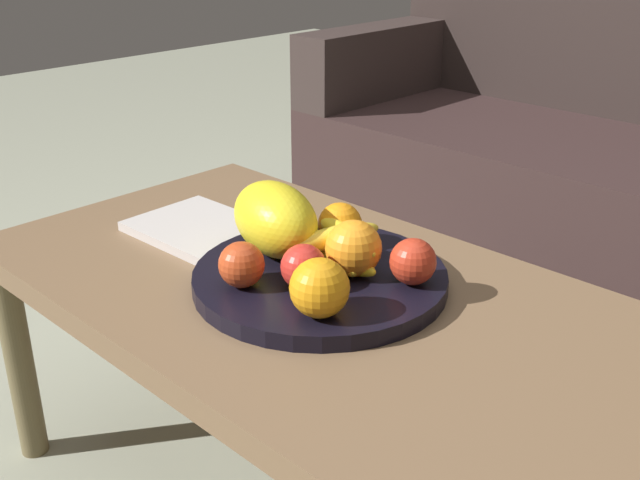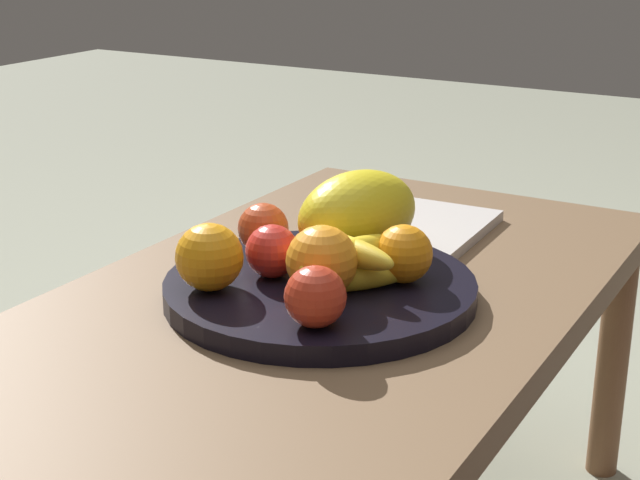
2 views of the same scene
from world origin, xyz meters
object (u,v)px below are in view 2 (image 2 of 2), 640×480
object	(u,v)px
melon_large_front	(358,214)
orange_left	(403,254)
coffee_table	(298,346)
apple_front	(272,251)
magazine	(416,230)
apple_left	(263,228)
banana_bunch	(347,265)
apple_right	(315,297)
orange_front	(321,261)
fruit_bowl	(320,289)
orange_right	(209,257)

from	to	relation	value
melon_large_front	orange_left	distance (m)	0.11
coffee_table	apple_front	world-z (taller)	apple_front
apple_front	magazine	distance (m)	0.31
orange_left	apple_left	xyz separation A→B (m)	(-0.00, -0.20, -0.00)
melon_large_front	magazine	bearing A→B (deg)	179.93
melon_large_front	banana_bunch	size ratio (longest dim) A/B	1.06
apple_front	apple_right	bearing A→B (deg)	49.77
melon_large_front	orange_left	size ratio (longest dim) A/B	2.57
orange_front	apple_left	size ratio (longest dim) A/B	1.26
fruit_bowl	banana_bunch	size ratio (longest dim) A/B	2.20
apple_left	magazine	world-z (taller)	apple_left
orange_front	apple_right	distance (m)	0.09
apple_left	melon_large_front	bearing A→B (deg)	114.24
apple_front	magazine	xyz separation A→B (m)	(-0.30, 0.05, -0.05)
coffee_table	apple_front	xyz separation A→B (m)	(-0.02, -0.05, 0.11)
coffee_table	melon_large_front	bearing A→B (deg)	177.26
orange_right	magazine	xyz separation A→B (m)	(-0.37, 0.10, -0.06)
apple_front	orange_right	bearing A→B (deg)	-29.79
melon_large_front	orange_right	world-z (taller)	melon_large_front
apple_right	magazine	xyz separation A→B (m)	(-0.40, -0.06, -0.05)
orange_right	banana_bunch	world-z (taller)	orange_right
fruit_bowl	apple_right	xyz separation A→B (m)	(0.12, 0.06, 0.05)
fruit_bowl	apple_front	xyz separation A→B (m)	(0.02, -0.05, 0.05)
apple_right	orange_right	bearing A→B (deg)	-100.43
orange_front	orange_right	distance (m)	0.13
coffee_table	orange_left	world-z (taller)	orange_left
coffee_table	melon_large_front	size ratio (longest dim) A/B	6.53
coffee_table	orange_right	distance (m)	0.15
orange_front	magazine	bearing A→B (deg)	-175.33
coffee_table	banana_bunch	world-z (taller)	banana_bunch
melon_large_front	orange_left	world-z (taller)	melon_large_front
orange_left	magazine	size ratio (longest dim) A/B	0.28
apple_front	apple_right	distance (m)	0.16
apple_left	coffee_table	bearing A→B (deg)	49.94
apple_front	banana_bunch	bearing A→B (deg)	98.85
coffee_table	apple_right	bearing A→B (deg)	41.73
fruit_bowl	apple_left	world-z (taller)	apple_left
orange_left	apple_right	world-z (taller)	orange_left
apple_front	orange_front	bearing A→B (deg)	74.97
apple_front	apple_left	distance (m)	0.09
orange_front	apple_front	size ratio (longest dim) A/B	1.28
fruit_bowl	orange_left	size ratio (longest dim) A/B	5.37
coffee_table	melon_large_front	xyz separation A→B (m)	(-0.14, 0.01, 0.13)
fruit_bowl	apple_front	world-z (taller)	apple_front
orange_front	magazine	world-z (taller)	orange_front
orange_front	orange_left	world-z (taller)	orange_front
melon_large_front	magazine	world-z (taller)	melon_large_front
orange_front	banana_bunch	world-z (taller)	orange_front
fruit_bowl	orange_right	world-z (taller)	orange_right
orange_right	melon_large_front	bearing A→B (deg)	153.12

